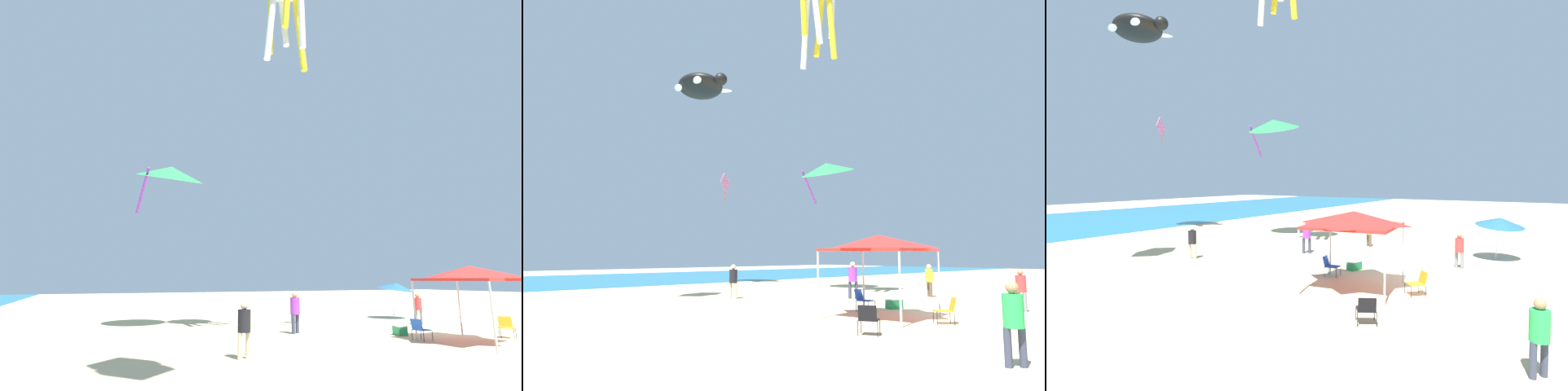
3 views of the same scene
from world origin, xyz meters
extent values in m
cube|color=#D6BC8C|center=(0.00, 0.00, -0.05)|extent=(120.00, 120.00, 0.10)
cylinder|color=#B7B7BC|center=(-3.49, -0.10, 1.13)|extent=(0.07, 0.07, 2.25)
cylinder|color=#B7B7BC|center=(-0.48, 0.30, 1.13)|extent=(0.07, 0.07, 2.25)
cylinder|color=#B7B7BC|center=(-3.89, 2.87, 1.13)|extent=(0.07, 0.07, 2.25)
cylinder|color=#B7B7BC|center=(-0.87, 3.28, 1.13)|extent=(0.07, 0.07, 2.25)
cube|color=red|center=(-2.18, 1.59, 2.30)|extent=(3.49, 3.45, 0.10)
pyramid|color=red|center=(-2.18, 1.59, 2.59)|extent=(3.42, 3.38, 0.48)
cylinder|color=silver|center=(6.29, -2.24, 1.04)|extent=(0.26, 0.23, 2.10)
cone|color=blue|center=(6.18, -2.33, 1.90)|extent=(2.29, 2.27, 0.83)
cylinder|color=black|center=(-4.87, -0.32, 0.20)|extent=(0.02, 0.02, 0.40)
cylinder|color=black|center=(-5.12, 0.13, 0.20)|extent=(0.02, 0.02, 0.40)
cylinder|color=black|center=(-5.32, -0.57, 0.20)|extent=(0.02, 0.02, 0.40)
cylinder|color=black|center=(-5.58, -0.12, 0.20)|extent=(0.02, 0.02, 0.40)
cube|color=black|center=(-5.22, -0.22, 0.40)|extent=(0.71, 0.71, 0.03)
cube|color=black|center=(-5.47, -0.36, 0.61)|extent=(0.36, 0.49, 0.41)
cylinder|color=black|center=(-1.22, 2.81, 0.20)|extent=(0.02, 0.02, 0.40)
cylinder|color=black|center=(-0.71, 2.88, 0.20)|extent=(0.02, 0.02, 0.40)
cylinder|color=black|center=(-1.29, 3.33, 0.20)|extent=(0.02, 0.02, 0.40)
cylinder|color=black|center=(-0.77, 3.39, 0.20)|extent=(0.02, 0.02, 0.40)
cube|color=blue|center=(-1.00, 3.10, 0.40)|extent=(0.58, 0.58, 0.03)
cube|color=blue|center=(-1.03, 3.39, 0.61)|extent=(0.51, 0.19, 0.41)
cylinder|color=black|center=(-1.85, -0.21, 0.20)|extent=(0.02, 0.02, 0.40)
cylinder|color=black|center=(-2.24, -0.56, 0.20)|extent=(0.02, 0.02, 0.40)
cylinder|color=black|center=(-1.50, -0.60, 0.20)|extent=(0.02, 0.02, 0.40)
cylinder|color=black|center=(-1.89, -0.95, 0.20)|extent=(0.02, 0.02, 0.40)
cube|color=orange|center=(-1.87, -0.58, 0.40)|extent=(0.73, 0.73, 0.03)
cube|color=orange|center=(-1.68, -0.80, 0.61)|extent=(0.46, 0.43, 0.41)
cube|color=#1E8C4C|center=(0.50, 2.82, 0.18)|extent=(0.68, 0.54, 0.36)
cube|color=white|center=(0.50, 2.82, 0.38)|extent=(0.71, 0.56, 0.04)
cylinder|color=#33384C|center=(2.62, 6.81, 0.41)|extent=(0.16, 0.16, 0.82)
cylinder|color=#33384C|center=(2.78, 6.53, 0.41)|extent=(0.16, 0.16, 0.82)
cylinder|color=purple|center=(2.70, 6.67, 1.17)|extent=(0.43, 0.43, 0.71)
sphere|color=tan|center=(2.70, 6.67, 1.66)|extent=(0.27, 0.27, 0.27)
cylinder|color=#C6B28C|center=(-1.62, 10.88, 0.38)|extent=(0.15, 0.15, 0.76)
cylinder|color=#C6B28C|center=(-1.54, 10.59, 0.38)|extent=(0.15, 0.15, 0.76)
cylinder|color=black|center=(-1.58, 10.74, 1.09)|extent=(0.39, 0.39, 0.66)
sphere|color=beige|center=(-1.58, 10.74, 1.54)|extent=(0.25, 0.25, 0.25)
cylinder|color=#33384C|center=(-6.27, -4.28, 0.37)|extent=(0.15, 0.15, 0.74)
cylinder|color=#33384C|center=(-6.05, -4.47, 0.37)|extent=(0.15, 0.15, 0.74)
cylinder|color=green|center=(-6.16, -4.37, 1.07)|extent=(0.39, 0.39, 0.65)
sphere|color=#A87A56|center=(-6.16, -4.37, 1.51)|extent=(0.24, 0.24, 0.24)
cylinder|color=brown|center=(6.50, 4.77, 0.38)|extent=(0.15, 0.15, 0.75)
cylinder|color=brown|center=(6.33, 4.54, 0.38)|extent=(0.15, 0.15, 0.75)
cylinder|color=yellow|center=(6.42, 4.65, 1.08)|extent=(0.39, 0.39, 0.65)
sphere|color=beige|center=(6.42, 4.65, 1.53)|extent=(0.25, 0.25, 0.25)
cylinder|color=slate|center=(3.18, -1.17, 0.36)|extent=(0.14, 0.14, 0.73)
cylinder|color=slate|center=(3.28, -0.90, 0.36)|extent=(0.14, 0.14, 0.73)
cylinder|color=red|center=(3.23, -1.03, 1.05)|extent=(0.38, 0.38, 0.63)
sphere|color=#A87A56|center=(3.23, -1.03, 1.48)|extent=(0.24, 0.24, 0.24)
ellipsoid|color=black|center=(2.50, 20.57, 14.56)|extent=(3.81, 4.25, 2.01)
sphere|color=black|center=(2.94, 18.57, 14.66)|extent=(0.92, 0.92, 0.92)
ellipsoid|color=white|center=(4.02, 19.85, 14.40)|extent=(1.48, 1.33, 0.20)
ellipsoid|color=white|center=(1.42, 19.29, 14.40)|extent=(1.17, 1.53, 0.20)
ellipsoid|color=white|center=(3.24, 21.98, 14.40)|extent=(1.48, 1.33, 0.20)
ellipsoid|color=white|center=(1.24, 21.55, 14.40)|extent=(1.17, 1.53, 0.20)
cube|color=pink|center=(11.48, 29.70, 9.29)|extent=(1.89, 0.96, 2.08)
cylinder|color=red|center=(11.48, 29.70, 8.09)|extent=(0.07, 0.07, 1.48)
cone|color=green|center=(6.51, 11.70, 7.68)|extent=(3.97, 3.93, 1.49)
cylinder|color=purple|center=(6.28, 13.07, 6.55)|extent=(1.65, 0.40, 2.06)
camera|label=1|loc=(-12.98, 15.18, 2.30)|focal=26.74mm
camera|label=2|loc=(-15.70, -8.12, 2.14)|focal=32.23mm
camera|label=3|loc=(-15.26, -4.56, 4.01)|focal=27.37mm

